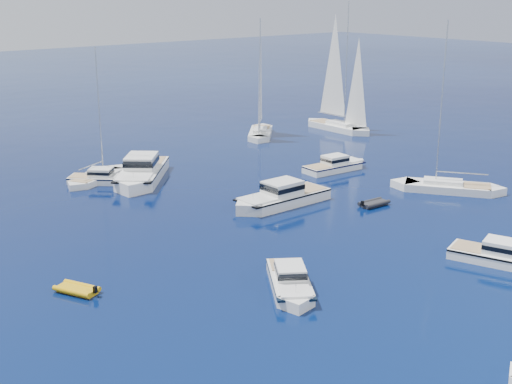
# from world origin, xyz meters

# --- Properties ---
(ground) EXTENTS (400.00, 400.00, 0.00)m
(ground) POSITION_xyz_m (0.00, 0.00, 0.00)
(ground) COLOR #092154
(ground) RESTS_ON ground
(motor_cruiser_near) EXTENTS (5.28, 9.05, 2.27)m
(motor_cruiser_near) POSITION_xyz_m (9.01, 2.99, 0.00)
(motor_cruiser_near) COLOR white
(motor_cruiser_near) RESTS_ON ground
(motor_cruiser_left) EXTENTS (6.80, 8.24, 2.17)m
(motor_cruiser_left) POSITION_xyz_m (-6.13, 9.71, 0.00)
(motor_cruiser_left) COLOR silver
(motor_cruiser_left) RESTS_ON ground
(motor_cruiser_centre) EXTENTS (11.11, 3.42, 2.92)m
(motor_cruiser_centre) POSITION_xyz_m (5.90, 24.21, 0.00)
(motor_cruiser_centre) COLOR silver
(motor_cruiser_centre) RESTS_ON ground
(motor_cruiser_far_r) EXTENTS (8.68, 3.28, 2.23)m
(motor_cruiser_far_r) POSITION_xyz_m (19.05, 29.73, 0.00)
(motor_cruiser_far_r) COLOR silver
(motor_cruiser_far_r) RESTS_ON ground
(motor_cruiser_distant) EXTENTS (11.72, 12.39, 3.43)m
(motor_cruiser_distant) POSITION_xyz_m (0.33, 39.91, 0.00)
(motor_cruiser_distant) COLOR white
(motor_cruiser_distant) RESTS_ON ground
(motor_cruiser_horizon) EXTENTS (7.12, 7.14, 2.03)m
(motor_cruiser_horizon) POSITION_xyz_m (-3.30, 41.64, 0.00)
(motor_cruiser_horizon) COLOR silver
(motor_cruiser_horizon) RESTS_ON ground
(sailboat_mid_r) EXTENTS (9.10, 11.43, 17.25)m
(sailboat_mid_r) POSITION_xyz_m (21.71, 16.93, 0.00)
(sailboat_mid_r) COLOR white
(sailboat_mid_r) RESTS_ON ground
(sailboat_centre) EXTENTS (9.83, 6.64, 14.30)m
(sailboat_centre) POSITION_xyz_m (-3.15, 42.98, 0.00)
(sailboat_centre) COLOR silver
(sailboat_centre) RESTS_ON ground
(sailboat_sails_r) EXTENTS (3.44, 12.60, 18.46)m
(sailboat_sails_r) POSITION_xyz_m (35.72, 45.38, 0.00)
(sailboat_sails_r) COLOR white
(sailboat_sails_r) RESTS_ON ground
(sailboat_sails_far) EXTENTS (9.74, 9.98, 16.27)m
(sailboat_sails_far) POSITION_xyz_m (24.60, 49.28, 0.00)
(sailboat_sails_far) COLOR white
(sailboat_sails_far) RESTS_ON ground
(tender_yellow) EXTENTS (2.87, 3.54, 0.95)m
(tender_yellow) POSITION_xyz_m (-17.40, 18.48, 0.00)
(tender_yellow) COLOR #D39D0C
(tender_yellow) RESTS_ON ground
(tender_grey_near) EXTENTS (3.15, 1.92, 0.95)m
(tender_grey_near) POSITION_xyz_m (12.44, 18.45, 0.00)
(tender_grey_near) COLOR black
(tender_grey_near) RESTS_ON ground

